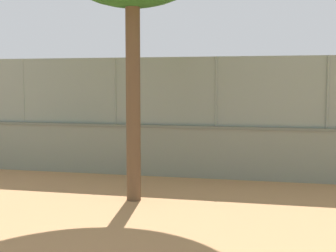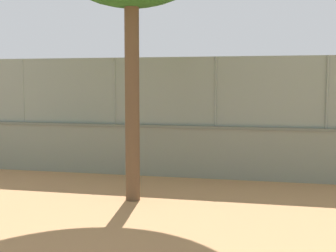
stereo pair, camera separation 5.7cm
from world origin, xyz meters
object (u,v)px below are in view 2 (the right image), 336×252
Objects in this scene: player_crossing_court at (101,126)px; sports_ball at (259,140)px; courtside_bench at (74,149)px; player_near_wall_returning at (281,118)px.

player_crossing_court reaches higher than sports_ball.
player_crossing_court is 2.58m from courtside_bench.
player_near_wall_returning is 9.43m from player_crossing_court.
sports_ball is at bearing -129.37° from courtside_bench.
player_crossing_court is 7.78m from sports_ball.
courtside_bench is at bearing 89.47° from player_crossing_court.
player_crossing_court reaches higher than player_near_wall_returning.
courtside_bench is (7.03, 8.84, -0.53)m from player_near_wall_returning.
player_near_wall_returning is at bearing -128.49° from courtside_bench.
player_near_wall_returning is 2.01m from sports_ball.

